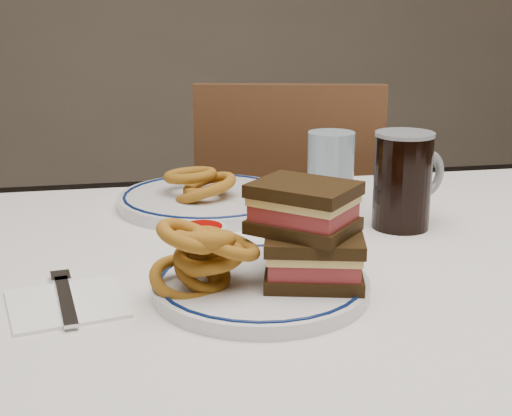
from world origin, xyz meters
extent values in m
cube|color=silver|center=(0.00, 0.00, 0.73)|extent=(1.26, 0.86, 0.03)
cube|color=silver|center=(0.00, 0.43, 0.65)|extent=(1.26, 0.01, 0.17)
cube|color=#442515|center=(0.17, 0.85, 0.43)|extent=(0.50, 0.50, 0.04)
cylinder|color=#442515|center=(0.39, 0.98, 0.20)|extent=(0.04, 0.04, 0.41)
cylinder|color=#442515|center=(0.31, 0.63, 0.20)|extent=(0.04, 0.04, 0.41)
cylinder|color=#442515|center=(0.04, 1.06, 0.20)|extent=(0.04, 0.04, 0.41)
cylinder|color=#442515|center=(-0.04, 0.71, 0.20)|extent=(0.04, 0.04, 0.41)
cube|color=#442515|center=(0.13, 0.66, 0.67)|extent=(0.41, 0.13, 0.46)
cylinder|color=silver|center=(-0.09, -0.09, 0.76)|extent=(0.25, 0.25, 0.02)
torus|color=#091847|center=(-0.09, -0.09, 0.77)|extent=(0.23, 0.23, 0.00)
cube|color=black|center=(-0.03, -0.11, 0.77)|extent=(0.13, 0.11, 0.01)
cube|color=#9D302D|center=(-0.03, -0.11, 0.79)|extent=(0.12, 0.10, 0.02)
cube|color=#E8C467|center=(-0.03, -0.11, 0.80)|extent=(0.12, 0.11, 0.01)
cube|color=black|center=(-0.03, -0.11, 0.82)|extent=(0.13, 0.11, 0.01)
cube|color=black|center=(-0.04, -0.10, 0.83)|extent=(0.14, 0.14, 0.01)
cube|color=#9D302D|center=(-0.04, -0.10, 0.85)|extent=(0.13, 0.13, 0.02)
cube|color=#E8C467|center=(-0.04, -0.10, 0.86)|extent=(0.13, 0.13, 0.01)
cube|color=black|center=(-0.04, -0.10, 0.87)|extent=(0.14, 0.14, 0.01)
torus|color=brown|center=(-0.17, -0.09, 0.77)|extent=(0.09, 0.08, 0.05)
torus|color=brown|center=(-0.15, -0.09, 0.78)|extent=(0.08, 0.07, 0.06)
torus|color=brown|center=(-0.14, -0.09, 0.79)|extent=(0.08, 0.08, 0.04)
torus|color=brown|center=(-0.14, -0.09, 0.80)|extent=(0.08, 0.08, 0.03)
torus|color=brown|center=(-0.13, -0.08, 0.81)|extent=(0.07, 0.07, 0.05)
torus|color=brown|center=(-0.13, -0.10, 0.82)|extent=(0.08, 0.08, 0.04)
torus|color=brown|center=(-0.15, -0.11, 0.83)|extent=(0.07, 0.07, 0.04)
torus|color=brown|center=(-0.17, -0.11, 0.83)|extent=(0.07, 0.07, 0.04)
cylinder|color=silver|center=(-0.14, 0.01, 0.78)|extent=(0.06, 0.06, 0.04)
cylinder|color=#8F0402|center=(-0.14, 0.01, 0.80)|extent=(0.05, 0.05, 0.01)
cylinder|color=black|center=(0.17, 0.11, 0.82)|extent=(0.08, 0.08, 0.14)
cylinder|color=gray|center=(0.17, 0.11, 0.89)|extent=(0.09, 0.09, 0.01)
torus|color=gray|center=(0.21, 0.13, 0.82)|extent=(0.07, 0.04, 0.07)
cylinder|color=#8EA6B8|center=(0.10, 0.25, 0.81)|extent=(0.08, 0.08, 0.12)
cylinder|color=silver|center=(-0.10, 0.28, 0.76)|extent=(0.29, 0.29, 0.02)
torus|color=#091847|center=(-0.10, 0.28, 0.77)|extent=(0.27, 0.27, 0.01)
torus|color=brown|center=(-0.11, 0.26, 0.78)|extent=(0.10, 0.09, 0.06)
torus|color=brown|center=(-0.10, 0.27, 0.79)|extent=(0.09, 0.09, 0.04)
torus|color=brown|center=(-0.12, 0.29, 0.80)|extent=(0.09, 0.09, 0.03)
cube|color=white|center=(-0.30, -0.08, 0.75)|extent=(0.14, 0.14, 0.00)
cube|color=silver|center=(-0.30, -0.08, 0.76)|extent=(0.03, 0.14, 0.00)
cube|color=silver|center=(-0.31, -0.01, 0.76)|extent=(0.03, 0.04, 0.00)
camera|label=1|loc=(-0.24, -0.83, 1.07)|focal=50.00mm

